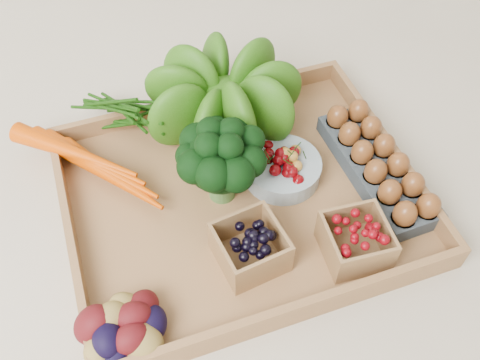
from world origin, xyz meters
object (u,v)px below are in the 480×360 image
object	(u,v)px
egg_carton	(377,169)
cherry_bowl	(282,169)
tray	(240,200)
broccoli	(221,172)

from	to	relation	value
egg_carton	cherry_bowl	bearing A→B (deg)	159.63
tray	broccoli	xyz separation A→B (m)	(-0.03, 0.02, 0.06)
tray	egg_carton	bearing A→B (deg)	-7.72
broccoli	tray	bearing A→B (deg)	-32.43
broccoli	egg_carton	size ratio (longest dim) A/B	0.54
tray	egg_carton	distance (m)	0.23
cherry_bowl	broccoli	bearing A→B (deg)	-178.09
tray	broccoli	bearing A→B (deg)	147.57
broccoli	cherry_bowl	bearing A→B (deg)	1.91
broccoli	cherry_bowl	world-z (taller)	broccoli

